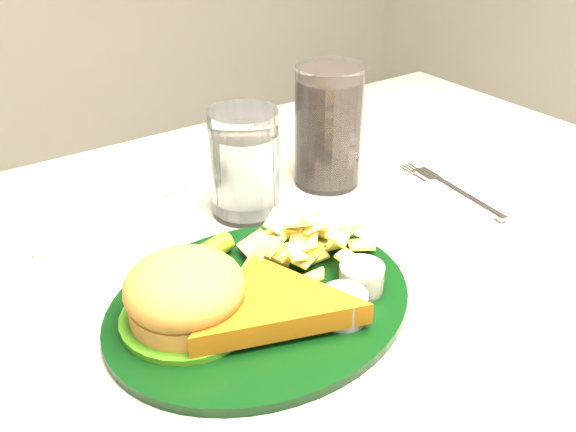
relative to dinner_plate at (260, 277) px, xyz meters
name	(u,v)px	position (x,y,z in m)	size (l,w,h in m)	color
dinner_plate	(260,277)	(0.00, 0.00, 0.00)	(0.30, 0.25, 0.07)	black
water_glass	(244,164)	(0.08, 0.16, 0.03)	(0.08, 0.08, 0.13)	white
cola_glass	(328,126)	(0.21, 0.17, 0.04)	(0.08, 0.08, 0.15)	black
fork_napkin	(464,195)	(0.32, 0.04, -0.03)	(0.12, 0.15, 0.01)	white
wrapped_straw	(117,215)	(-0.05, 0.24, -0.03)	(0.22, 0.08, 0.01)	white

